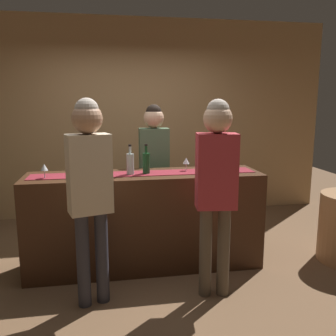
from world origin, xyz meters
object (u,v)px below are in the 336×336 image
(wine_bottle_clear, at_px, (130,164))
(wine_glass_mid_counter, at_px, (44,168))
(customer_sipping, at_px, (216,177))
(wine_bottle_green, at_px, (146,163))
(customer_browsing, at_px, (90,180))
(wine_glass_near_customer, at_px, (186,161))
(bartender, at_px, (154,160))

(wine_bottle_clear, height_order, wine_glass_mid_counter, wine_bottle_clear)
(wine_glass_mid_counter, height_order, customer_sipping, customer_sipping)
(customer_sipping, bearing_deg, wine_bottle_green, 134.26)
(customer_sipping, height_order, customer_browsing, customer_browsing)
(wine_glass_mid_counter, xyz_separation_m, customer_browsing, (0.44, -0.58, -0.01))
(wine_bottle_clear, relative_size, customer_sipping, 0.17)
(wine_bottle_clear, bearing_deg, wine_glass_near_customer, 8.64)
(wine_glass_mid_counter, relative_size, customer_sipping, 0.08)
(wine_bottle_green, xyz_separation_m, customer_sipping, (0.52, -0.68, -0.03))
(customer_sipping, relative_size, customer_browsing, 1.00)
(wine_bottle_green, xyz_separation_m, wine_glass_near_customer, (0.43, 0.07, -0.01))
(wine_bottle_green, bearing_deg, wine_glass_near_customer, 9.39)
(wine_glass_near_customer, bearing_deg, wine_bottle_green, -170.61)
(wine_glass_mid_counter, bearing_deg, customer_browsing, -52.61)
(customer_browsing, bearing_deg, wine_bottle_clear, 43.24)
(bartender, xyz_separation_m, customer_sipping, (0.36, -1.27, 0.04))
(wine_bottle_green, distance_m, bartender, 0.62)
(wine_glass_near_customer, relative_size, wine_glass_mid_counter, 1.00)
(wine_bottle_clear, relative_size, wine_bottle_green, 1.00)
(bartender, relative_size, customer_browsing, 0.96)
(customer_browsing, bearing_deg, bartender, 44.85)
(wine_glass_near_customer, bearing_deg, bartender, 117.12)
(wine_bottle_clear, bearing_deg, bartender, 62.34)
(wine_glass_mid_counter, xyz_separation_m, bartender, (1.13, 0.66, -0.06))
(bartender, bearing_deg, wine_glass_near_customer, 117.49)
(wine_bottle_green, height_order, customer_sipping, customer_sipping)
(wine_glass_mid_counter, distance_m, customer_sipping, 1.62)
(wine_glass_near_customer, bearing_deg, wine_glass_mid_counter, -174.47)
(wine_bottle_green, relative_size, customer_sipping, 0.17)
(wine_bottle_clear, xyz_separation_m, bartender, (0.32, 0.61, -0.07))
(wine_bottle_clear, relative_size, bartender, 0.18)
(bartender, bearing_deg, wine_bottle_clear, 62.70)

